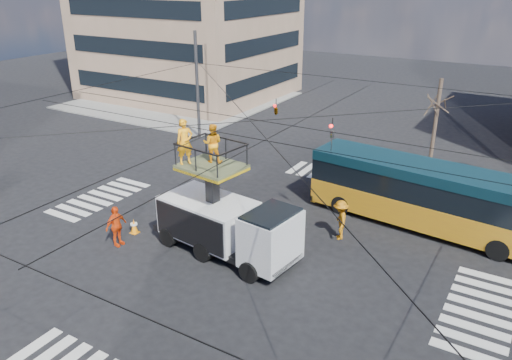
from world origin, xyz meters
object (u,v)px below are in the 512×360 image
object	(u,v)px
traffic_cone	(134,226)
flagger	(340,220)
city_bus	(430,195)
worker_ground	(116,226)
utility_truck	(227,213)

from	to	relation	value
traffic_cone	flagger	size ratio (longest dim) A/B	0.38
city_bus	traffic_cone	distance (m)	14.46
worker_ground	city_bus	bearing A→B (deg)	-48.71
utility_truck	flagger	distance (m)	5.53
traffic_cone	flagger	bearing A→B (deg)	27.74
utility_truck	traffic_cone	xyz separation A→B (m)	(-4.95, -0.74, -1.61)
worker_ground	utility_truck	bearing A→B (deg)	-63.49
flagger	traffic_cone	bearing A→B (deg)	-88.99
traffic_cone	utility_truck	bearing A→B (deg)	8.51
city_bus	worker_ground	world-z (taller)	city_bus
flagger	utility_truck	bearing A→B (deg)	-71.33
city_bus	worker_ground	distance (m)	15.01
utility_truck	traffic_cone	bearing A→B (deg)	-164.41
utility_truck	city_bus	distance (m)	10.07
traffic_cone	flagger	world-z (taller)	flagger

